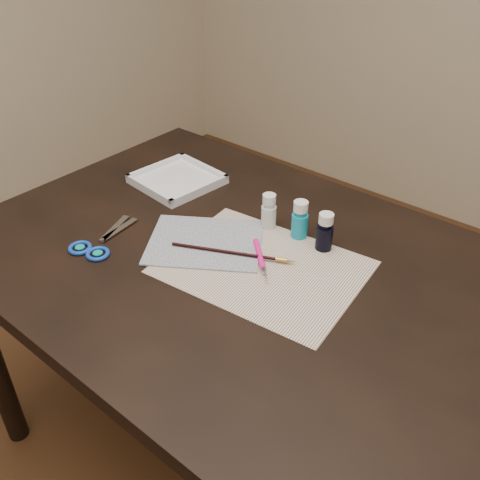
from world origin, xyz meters
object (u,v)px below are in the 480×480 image
Objects in this scene: paint_bottle_navy at (325,232)px; scissors at (104,235)px; paper at (263,267)px; canvas at (205,242)px; paint_bottle_cyan at (300,219)px; paint_bottle_white at (269,211)px; palette_tray at (177,179)px.

paint_bottle_navy is 0.44× the size of scissors.
paper is 0.39m from scissors.
paint_bottle_cyan is at bearing 47.20° from canvas.
paper is 4.45× the size of paint_bottle_cyan.
scissors reaches higher than paper.
paint_bottle_white is at bearing 123.03° from paper.
canvas is at bearing -32.86° from palette_tray.
canvas is (-0.16, -0.01, 0.00)m from paper.
palette_tray is at bearing 179.22° from paint_bottle_cyan.
paint_bottle_navy reaches higher than scissors.
paint_bottle_navy is (0.16, 0.01, 0.00)m from paint_bottle_white.
paint_bottle_cyan reaches higher than canvas.
canvas is 0.17m from paint_bottle_white.
paint_bottle_white is at bearing -2.97° from palette_tray.
paper is 0.16m from canvas.
paint_bottle_cyan is at bearing -0.78° from palette_tray.
paint_bottle_navy is (0.23, 0.16, 0.04)m from canvas.
canvas is at bearing -132.80° from paint_bottle_cyan.
paint_bottle_white reaches higher than paper.
paint_bottle_white is at bearing 65.40° from canvas.
paper is 0.46m from palette_tray.
paper is at bearing -20.32° from palette_tray.
paint_bottle_navy reaches higher than paint_bottle_white.
paint_bottle_navy is (0.07, -0.01, -0.00)m from paint_bottle_cyan.
palette_tray is (-0.42, 0.01, -0.04)m from paint_bottle_cyan.
scissors is at bearing -145.42° from paint_bottle_navy.
scissors is (-0.27, -0.29, -0.04)m from paint_bottle_white.
canvas is at bearing -76.30° from scissors.
paint_bottle_white is 0.94× the size of paint_bottle_cyan.
scissors reaches higher than canvas.
paint_bottle_cyan is 0.45× the size of scissors.
paper is 2.01× the size of scissors.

